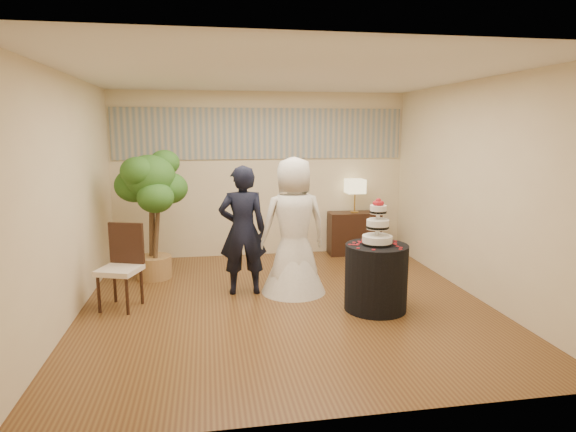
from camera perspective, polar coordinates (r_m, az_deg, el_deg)
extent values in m
cube|color=brown|center=(6.19, -0.30, -10.30)|extent=(5.00, 5.00, 0.00)
cube|color=white|center=(5.83, -0.32, 16.44)|extent=(5.00, 5.00, 0.00)
cube|color=beige|center=(8.31, -3.12, 4.88)|extent=(5.00, 0.06, 2.80)
cube|color=beige|center=(3.44, 6.46, -2.72)|extent=(5.00, 0.06, 2.80)
cube|color=beige|center=(5.98, -24.70, 1.90)|extent=(0.06, 5.00, 2.80)
cube|color=beige|center=(6.72, 21.27, 2.95)|extent=(0.06, 5.00, 2.80)
cube|color=gray|center=(8.25, -3.15, 9.72)|extent=(4.90, 0.02, 0.85)
imported|color=black|center=(6.36, -5.39, -1.71)|extent=(0.63, 0.42, 1.72)
imported|color=white|center=(6.37, 0.67, -1.16)|extent=(0.99, 0.97, 1.82)
cylinder|color=black|center=(5.97, 10.38, -7.15)|extent=(0.89, 0.89, 0.81)
cube|color=black|center=(8.55, 7.82, -2.02)|extent=(0.90, 0.42, 0.74)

